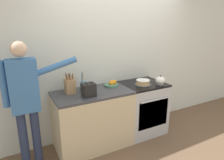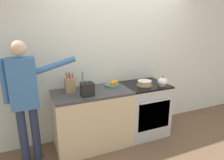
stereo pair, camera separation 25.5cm
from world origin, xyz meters
The scene contains 11 objects.
ground_plane centered at (0.00, 0.00, 0.00)m, with size 16.00×16.00×0.00m, color brown.
wall_back centered at (0.00, 0.66, 1.30)m, with size 8.00×0.04×2.60m.
counter_cabinet centered at (-0.65, 0.32, 0.45)m, with size 1.16×0.64×0.90m.
stove_range centered at (0.29, 0.32, 0.45)m, with size 0.72×0.67×0.90m.
layer_cake centered at (0.23, 0.25, 0.94)m, with size 0.28×0.28×0.09m.
tea_kettle centered at (0.50, 0.13, 0.97)m, with size 0.19×0.16×0.16m.
knife_block centered at (-0.95, 0.44, 1.01)m, with size 0.14×0.16×0.30m.
utensil_crock centered at (-0.73, 0.46, 0.97)m, with size 0.11×0.11×0.29m.
fruit_bowl centered at (-0.26, 0.43, 0.94)m, with size 0.22×0.22×0.10m.
toaster centered at (-0.76, 0.18, 0.99)m, with size 0.19×0.15×0.19m.
person_baker centered at (-1.57, 0.28, 1.02)m, with size 0.95×0.20×1.70m.
Camera 2 is at (-1.49, -2.41, 1.91)m, focal length 32.00 mm.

